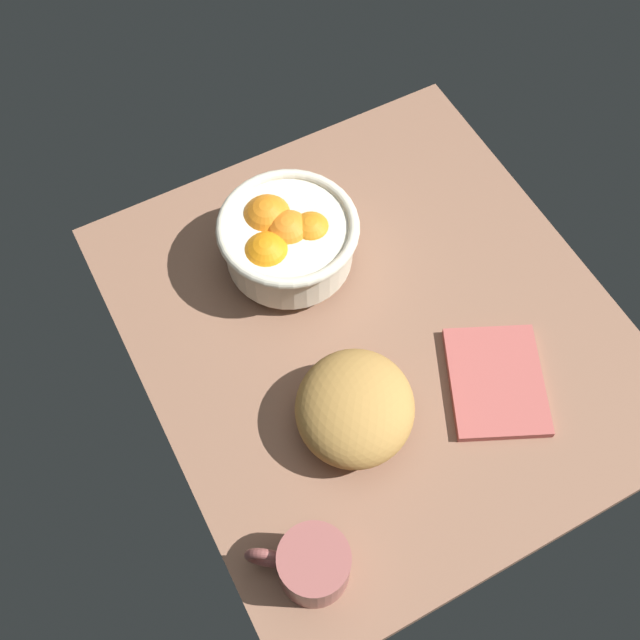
% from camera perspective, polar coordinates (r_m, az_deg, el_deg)
% --- Properties ---
extents(ground_plane, '(0.71, 0.64, 0.03)m').
position_cam_1_polar(ground_plane, '(1.09, 4.10, -0.86)').
color(ground_plane, '#865E48').
extents(fruit_bowl, '(0.20, 0.20, 0.11)m').
position_cam_1_polar(fruit_bowl, '(1.08, -2.50, 6.04)').
color(fruit_bowl, beige).
rests_on(fruit_bowl, ground).
extents(bread_loaf, '(0.22, 0.22, 0.09)m').
position_cam_1_polar(bread_loaf, '(0.97, 2.58, -6.48)').
color(bread_loaf, '#B38340').
rests_on(bread_loaf, ground).
extents(napkin_folded, '(0.20, 0.18, 0.01)m').
position_cam_1_polar(napkin_folded, '(1.06, 12.85, -4.44)').
color(napkin_folded, '#B0534D').
rests_on(napkin_folded, ground).
extents(mug, '(0.09, 0.11, 0.08)m').
position_cam_1_polar(mug, '(0.93, -0.66, -17.59)').
color(mug, '#96504C').
rests_on(mug, ground).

